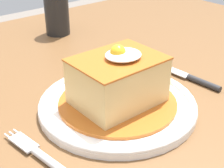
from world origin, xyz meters
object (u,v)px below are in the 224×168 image
(main_plate, at_px, (119,103))
(fork, at_px, (41,156))
(soda_can, at_px, (57,12))
(knife, at_px, (194,79))

(main_plate, relative_size, fork, 1.96)
(fork, bearing_deg, soda_can, 55.89)
(knife, distance_m, soda_can, 0.43)
(main_plate, bearing_deg, soda_can, 73.32)
(main_plate, height_order, fork, main_plate)
(main_plate, height_order, knife, main_plate)
(main_plate, relative_size, knife, 1.68)
(soda_can, bearing_deg, fork, -124.11)
(fork, height_order, soda_can, soda_can)
(fork, relative_size, soda_can, 1.14)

